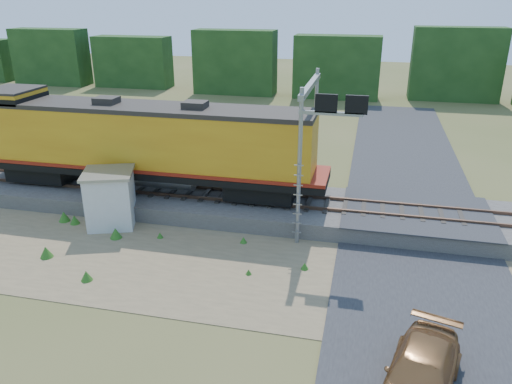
% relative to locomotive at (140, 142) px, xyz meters
% --- Properties ---
extents(ground, '(140.00, 140.00, 0.00)m').
position_rel_locomotive_xyz_m(ground, '(7.12, -6.00, -3.39)').
color(ground, '#475123').
rests_on(ground, ground).
extents(ballast, '(70.00, 5.00, 0.80)m').
position_rel_locomotive_xyz_m(ballast, '(7.12, 0.00, -2.99)').
color(ballast, slate).
rests_on(ballast, ground).
extents(rails, '(70.00, 1.54, 0.16)m').
position_rel_locomotive_xyz_m(rails, '(7.12, 0.00, -2.51)').
color(rails, brown).
rests_on(rails, ballast).
extents(dirt_shoulder, '(26.00, 8.00, 0.03)m').
position_rel_locomotive_xyz_m(dirt_shoulder, '(5.12, -5.50, -3.37)').
color(dirt_shoulder, '#8C7754').
rests_on(dirt_shoulder, ground).
extents(road, '(7.00, 66.00, 0.86)m').
position_rel_locomotive_xyz_m(road, '(14.12, -5.26, -3.30)').
color(road, '#38383A').
rests_on(road, ground).
extents(tree_line_north, '(130.00, 3.00, 6.50)m').
position_rel_locomotive_xyz_m(tree_line_north, '(7.12, 32.00, -0.32)').
color(tree_line_north, '#1A3A15').
rests_on(tree_line_north, ground).
extents(weed_clumps, '(15.00, 6.20, 0.56)m').
position_rel_locomotive_xyz_m(weed_clumps, '(3.62, -5.90, -3.39)').
color(weed_clumps, '#2D661D').
rests_on(weed_clumps, ground).
extents(locomotive, '(19.07, 2.91, 4.92)m').
position_rel_locomotive_xyz_m(locomotive, '(0.00, 0.00, 0.00)').
color(locomotive, black).
rests_on(locomotive, rails).
extents(shed, '(2.96, 2.96, 2.75)m').
position_rel_locomotive_xyz_m(shed, '(-0.33, -2.91, -2.00)').
color(shed, silver).
rests_on(shed, ground).
extents(signal_gantry, '(2.80, 6.20, 7.05)m').
position_rel_locomotive_xyz_m(signal_gantry, '(9.13, -0.66, 1.90)').
color(signal_gantry, gray).
rests_on(signal_gantry, ground).
extents(car, '(2.99, 4.84, 1.31)m').
position_rel_locomotive_xyz_m(car, '(13.51, -11.19, -2.73)').
color(car, brown).
rests_on(car, ground).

